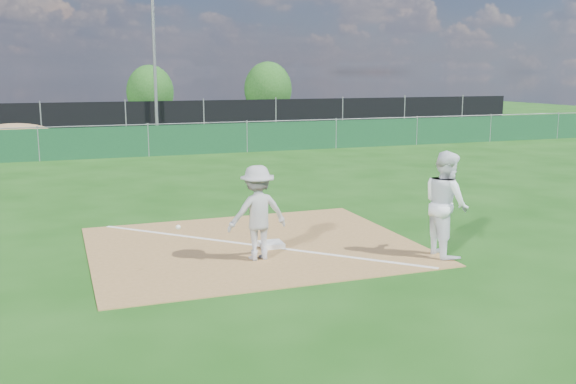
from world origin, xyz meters
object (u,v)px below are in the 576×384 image
object	(u,v)px
first_base	(271,244)
tree_right	(268,89)
play_at_first	(257,213)
car_right	(192,117)
tree_mid	(150,92)
light_pole	(154,57)
car_mid	(120,116)
runner	(446,204)

from	to	relation	value
first_base	tree_right	world-z (taller)	tree_right
play_at_first	first_base	bearing A→B (deg)	54.53
car_right	tree_mid	distance (m)	7.76
light_pole	first_base	world-z (taller)	light_pole
play_at_first	car_mid	size ratio (longest dim) A/B	0.44
first_base	play_at_first	bearing A→B (deg)	-125.47
car_mid	first_base	bearing A→B (deg)	-169.23
light_pole	runner	xyz separation A→B (m)	(1.55, -23.45, -3.05)
play_at_first	tree_right	world-z (taller)	tree_right
play_at_first	tree_mid	world-z (taller)	tree_mid
tree_mid	car_mid	bearing A→B (deg)	-111.90
car_right	tree_right	distance (m)	9.84
car_right	light_pole	bearing A→B (deg)	140.32
first_base	play_at_first	size ratio (longest dim) A/B	0.21
car_mid	runner	bearing A→B (deg)	-163.66
tree_right	play_at_first	bearing A→B (deg)	-108.55
car_right	tree_right	size ratio (longest dim) A/B	1.19
play_at_first	light_pole	bearing A→B (deg)	85.73
play_at_first	tree_right	xyz separation A→B (m)	(11.19, 33.33, 1.21)
car_mid	tree_mid	bearing A→B (deg)	-11.37
car_mid	tree_right	size ratio (longest dim) A/B	1.15
play_at_first	tree_mid	xyz separation A→B (m)	(3.01, 34.03, 1.08)
light_pole	first_base	xyz separation A→B (m)	(-1.22, -21.93, -3.94)
play_at_first	tree_right	bearing A→B (deg)	71.45
light_pole	car_right	bearing A→B (deg)	56.47
tree_right	tree_mid	bearing A→B (deg)	175.12
light_pole	car_mid	xyz separation A→B (m)	(-1.33, 4.84, -3.23)
first_base	tree_right	bearing A→B (deg)	71.84
runner	tree_mid	distance (m)	34.91
car_right	tree_right	world-z (taller)	tree_right
tree_mid	light_pole	bearing A→B (deg)	-96.61
light_pole	car_right	xyz separation A→B (m)	(2.58, 3.89, -3.30)
light_pole	runner	bearing A→B (deg)	-86.22
play_at_first	runner	bearing A→B (deg)	-15.04
first_base	tree_mid	xyz separation A→B (m)	(2.54, 33.37, 1.86)
light_pole	play_at_first	size ratio (longest dim) A/B	3.93
play_at_first	tree_right	distance (m)	35.18
light_pole	first_base	bearing A→B (deg)	-93.18
car_mid	tree_mid	distance (m)	7.21
tree_right	light_pole	bearing A→B (deg)	-131.48
first_base	play_at_first	world-z (taller)	play_at_first
light_pole	tree_mid	xyz separation A→B (m)	(1.33, 11.44, -2.07)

